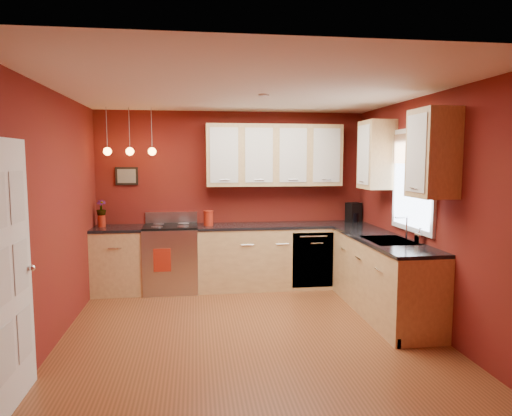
{
  "coord_description": "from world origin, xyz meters",
  "views": [
    {
      "loc": [
        -0.56,
        -4.76,
        1.89
      ],
      "look_at": [
        0.21,
        1.0,
        1.27
      ],
      "focal_mm": 32.0,
      "sensor_mm": 36.0,
      "label": 1
    }
  ],
  "objects": [
    {
      "name": "coffee_maker",
      "position": [
        1.85,
        1.94,
        1.07
      ],
      "size": [
        0.24,
        0.24,
        0.29
      ],
      "rotation": [
        0.0,
        0.0,
        0.32
      ],
      "color": "black",
      "rests_on": "counter_back_right"
    },
    {
      "name": "base_cabinets_back_right",
      "position": [
        0.73,
        1.8,
        0.45
      ],
      "size": [
        2.54,
        0.6,
        0.9
      ],
      "primitive_type": "cube",
      "color": "#DEB877",
      "rests_on": "floor"
    },
    {
      "name": "ceiling",
      "position": [
        0.0,
        0.0,
        2.6
      ],
      "size": [
        4.0,
        4.2,
        0.02
      ],
      "primitive_type": "cube",
      "color": "white",
      "rests_on": "wall_back"
    },
    {
      "name": "door_left_wall",
      "position": [
        -1.97,
        -1.2,
        1.03
      ],
      "size": [
        0.12,
        0.82,
        2.05
      ],
      "color": "white",
      "rests_on": "floor"
    },
    {
      "name": "base_cabinets_right",
      "position": [
        1.7,
        0.45,
        0.45
      ],
      "size": [
        0.6,
        2.1,
        0.9
      ],
      "primitive_type": "cube",
      "color": "#DEB877",
      "rests_on": "floor"
    },
    {
      "name": "wall_front",
      "position": [
        0.0,
        -2.1,
        1.3
      ],
      "size": [
        4.0,
        0.02,
        2.6
      ],
      "primitive_type": "cube",
      "color": "maroon",
      "rests_on": "floor"
    },
    {
      "name": "soap_pump",
      "position": [
        1.95,
        0.04,
        1.03
      ],
      "size": [
        0.1,
        0.1,
        0.18
      ],
      "primitive_type": "imported",
      "rotation": [
        0.0,
        0.0,
        0.18
      ],
      "color": "white",
      "rests_on": "counter_right"
    },
    {
      "name": "sink",
      "position": [
        1.7,
        0.3,
        0.92
      ],
      "size": [
        0.5,
        0.7,
        0.33
      ],
      "color": "#9A999F",
      "rests_on": "counter_right"
    },
    {
      "name": "wall_left",
      "position": [
        -2.0,
        0.0,
        1.3
      ],
      "size": [
        0.02,
        4.2,
        2.6
      ],
      "primitive_type": "cube",
      "color": "maroon",
      "rests_on": "floor"
    },
    {
      "name": "upper_cabinets_back",
      "position": [
        0.6,
        1.93,
        1.95
      ],
      "size": [
        2.0,
        0.35,
        0.9
      ],
      "primitive_type": "cube",
      "color": "#DEB877",
      "rests_on": "wall_back"
    },
    {
      "name": "red_vase",
      "position": [
        -1.88,
        1.86,
        1.02
      ],
      "size": [
        0.1,
        0.1,
        0.17
      ],
      "primitive_type": "cylinder",
      "color": "#9C2110",
      "rests_on": "counter_back_left"
    },
    {
      "name": "wall_picture",
      "position": [
        -1.55,
        2.08,
        1.65
      ],
      "size": [
        0.32,
        0.03,
        0.26
      ],
      "primitive_type": "cube",
      "color": "black",
      "rests_on": "wall_back"
    },
    {
      "name": "dishwasher_front",
      "position": [
        1.1,
        1.51,
        0.45
      ],
      "size": [
        0.6,
        0.02,
        0.8
      ],
      "primitive_type": "cube",
      "color": "#B9BABE",
      "rests_on": "base_cabinets_back_right"
    },
    {
      "name": "counter_back_right",
      "position": [
        0.73,
        1.8,
        0.92
      ],
      "size": [
        2.54,
        0.62,
        0.04
      ],
      "primitive_type": "cube",
      "color": "black",
      "rests_on": "base_cabinets_back_right"
    },
    {
      "name": "pendant_lights",
      "position": [
        -1.45,
        1.75,
        2.01
      ],
      "size": [
        0.71,
        0.11,
        0.66
      ],
      "color": "#9A999F",
      "rests_on": "ceiling"
    },
    {
      "name": "counter_right",
      "position": [
        1.7,
        0.45,
        0.92
      ],
      "size": [
        0.62,
        2.1,
        0.04
      ],
      "primitive_type": "cube",
      "color": "black",
      "rests_on": "base_cabinets_right"
    },
    {
      "name": "base_cabinets_back_left",
      "position": [
        -1.65,
        1.8,
        0.45
      ],
      "size": [
        0.7,
        0.6,
        0.9
      ],
      "primitive_type": "cube",
      "color": "#DEB877",
      "rests_on": "floor"
    },
    {
      "name": "window",
      "position": [
        1.97,
        0.3,
        1.69
      ],
      "size": [
        0.06,
        1.02,
        1.22
      ],
      "color": "white",
      "rests_on": "wall_right"
    },
    {
      "name": "wall_back",
      "position": [
        0.0,
        2.1,
        1.3
      ],
      "size": [
        4.0,
        0.02,
        2.6
      ],
      "primitive_type": "cube",
      "color": "maroon",
      "rests_on": "floor"
    },
    {
      "name": "floor",
      "position": [
        0.0,
        0.0,
        0.0
      ],
      "size": [
        4.2,
        4.2,
        0.0
      ],
      "primitive_type": "plane",
      "color": "brown",
      "rests_on": "ground"
    },
    {
      "name": "wall_right",
      "position": [
        2.0,
        0.0,
        1.3
      ],
      "size": [
        0.02,
        4.2,
        2.6
      ],
      "primitive_type": "cube",
      "color": "maroon",
      "rests_on": "floor"
    },
    {
      "name": "flowers",
      "position": [
        -1.88,
        1.86,
        1.2
      ],
      "size": [
        0.16,
        0.16,
        0.24
      ],
      "primitive_type": "imported",
      "rotation": [
        0.0,
        0.0,
        0.24
      ],
      "color": "#9C2110",
      "rests_on": "red_vase"
    },
    {
      "name": "dish_towel",
      "position": [
        -1.03,
        1.47,
        0.52
      ],
      "size": [
        0.23,
        0.02,
        0.32
      ],
      "primitive_type": "cube",
      "color": "#9C2110",
      "rests_on": "gas_range"
    },
    {
      "name": "upper_cabinets_right",
      "position": [
        1.82,
        0.32,
        1.95
      ],
      "size": [
        0.35,
        1.95,
        0.9
      ],
      "primitive_type": "cube",
      "color": "#DEB877",
      "rests_on": "wall_right"
    },
    {
      "name": "gas_range",
      "position": [
        -0.92,
        1.8,
        0.48
      ],
      "size": [
        0.76,
        0.64,
        1.11
      ],
      "color": "#B9BABE",
      "rests_on": "floor"
    },
    {
      "name": "counter_back_left",
      "position": [
        -1.65,
        1.8,
        0.92
      ],
      "size": [
        0.7,
        0.62,
        0.04
      ],
      "primitive_type": "cube",
      "color": "black",
      "rests_on": "base_cabinets_back_left"
    },
    {
      "name": "red_canister",
      "position": [
        -0.38,
        1.77,
        1.05
      ],
      "size": [
        0.15,
        0.15,
        0.22
      ],
      "color": "#9C2110",
      "rests_on": "counter_back_right"
    }
  ]
}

